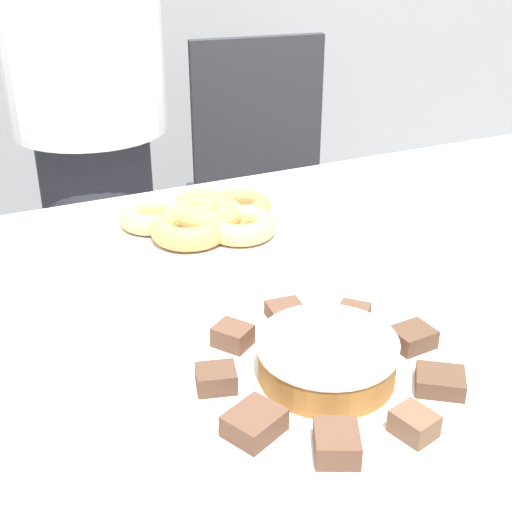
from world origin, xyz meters
TOP-DOWN VIEW (x-y plane):
  - table at (0.00, 0.00)m, footprint 1.87×0.93m
  - person_standing at (-0.07, 0.74)m, footprint 0.34×0.34m
  - office_chair_right at (0.46, 0.91)m, footprint 0.50×0.50m
  - plate_cake at (-0.01, -0.22)m, footprint 0.37×0.37m
  - plate_donuts at (0.02, 0.25)m, footprint 0.33×0.33m
  - frosted_cake at (-0.01, -0.22)m, footprint 0.17×0.17m
  - lamington_0 at (-0.09, -0.11)m, footprint 0.06×0.06m
  - lamington_1 at (-0.14, -0.19)m, footprint 0.06×0.05m
  - lamington_2 at (-0.13, -0.28)m, footprint 0.07×0.07m
  - lamington_3 at (-0.07, -0.34)m, footprint 0.06×0.07m
  - lamington_4 at (0.02, -0.35)m, footprint 0.05×0.05m
  - lamington_5 at (0.09, -0.30)m, footprint 0.07×0.07m
  - lamington_6 at (0.12, -0.21)m, footprint 0.05×0.05m
  - lamington_7 at (0.08, -0.13)m, footprint 0.06×0.06m
  - lamington_8 at (-0.00, -0.09)m, footprint 0.05×0.06m
  - donut_0 at (0.02, 0.25)m, footprint 0.12×0.12m
  - donut_1 at (-0.03, 0.21)m, footprint 0.13×0.13m
  - donut_2 at (0.05, 0.19)m, footprint 0.12×0.12m
  - donut_3 at (0.08, 0.27)m, footprint 0.11×0.11m
  - donut_4 at (0.03, 0.31)m, footprint 0.10×0.10m
  - donut_5 at (-0.07, 0.29)m, footprint 0.12×0.12m

SIDE VIEW (x-z plane):
  - office_chair_right at x=0.46m, z-range -0.02..0.88m
  - table at x=0.00m, z-range 0.29..1.02m
  - plate_cake at x=-0.01m, z-range 0.73..0.74m
  - plate_donuts at x=0.02m, z-range 0.73..0.74m
  - lamington_7 at x=0.08m, z-range 0.74..0.76m
  - lamington_8 at x=0.00m, z-range 0.74..0.76m
  - lamington_5 at x=0.09m, z-range 0.74..0.76m
  - lamington_6 at x=0.12m, z-range 0.74..0.77m
  - lamington_1 at x=-0.14m, z-range 0.74..0.77m
  - lamington_2 at x=-0.13m, z-range 0.74..0.77m
  - lamington_0 at x=-0.09m, z-range 0.74..0.77m
  - lamington_4 at x=0.02m, z-range 0.74..0.77m
  - lamington_3 at x=-0.07m, z-range 0.74..0.77m
  - donut_4 at x=0.03m, z-range 0.74..0.77m
  - donut_3 at x=0.08m, z-range 0.74..0.77m
  - donut_5 at x=-0.07m, z-range 0.74..0.78m
  - donut_2 at x=0.05m, z-range 0.74..0.78m
  - donut_0 at x=0.02m, z-range 0.74..0.78m
  - donut_1 at x=-0.03m, z-range 0.74..0.78m
  - frosted_cake at x=-0.01m, z-range 0.74..0.79m
  - person_standing at x=-0.07m, z-range 0.04..1.65m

